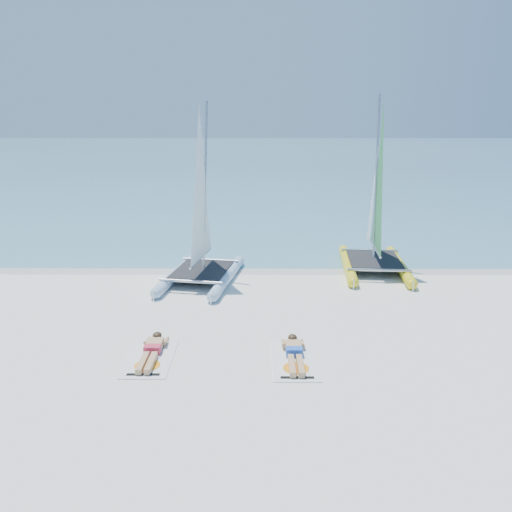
{
  "coord_description": "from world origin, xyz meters",
  "views": [
    {
      "loc": [
        -0.43,
        -11.55,
        5.22
      ],
      "look_at": [
        -0.49,
        1.2,
        1.67
      ],
      "focal_mm": 35.0,
      "sensor_mm": 36.0,
      "label": 1
    }
  ],
  "objects_px": {
    "catamaran_yellow": "(375,213)",
    "sunbather_a": "(152,350)",
    "catamaran_blue": "(201,228)",
    "towel_a": "(151,358)",
    "sunbather_b": "(294,353)",
    "towel_b": "(295,361)"
  },
  "relations": [
    {
      "from": "sunbather_b",
      "to": "catamaran_yellow",
      "type": "bearing_deg",
      "value": 65.19
    },
    {
      "from": "catamaran_yellow",
      "to": "sunbather_b",
      "type": "bearing_deg",
      "value": -109.86
    },
    {
      "from": "catamaran_yellow",
      "to": "sunbather_b",
      "type": "xyz_separation_m",
      "value": [
        -3.31,
        -7.16,
        -1.84
      ]
    },
    {
      "from": "towel_a",
      "to": "catamaran_blue",
      "type": "bearing_deg",
      "value": 84.42
    },
    {
      "from": "catamaran_blue",
      "to": "sunbather_a",
      "type": "relative_size",
      "value": 3.44
    },
    {
      "from": "catamaran_yellow",
      "to": "towel_b",
      "type": "height_order",
      "value": "catamaran_yellow"
    },
    {
      "from": "towel_a",
      "to": "sunbather_a",
      "type": "xyz_separation_m",
      "value": [
        0.0,
        0.19,
        0.11
      ]
    },
    {
      "from": "sunbather_a",
      "to": "sunbather_b",
      "type": "bearing_deg",
      "value": -1.93
    },
    {
      "from": "towel_b",
      "to": "sunbather_a",
      "type": "bearing_deg",
      "value": 174.67
    },
    {
      "from": "sunbather_a",
      "to": "sunbather_b",
      "type": "relative_size",
      "value": 1.0
    },
    {
      "from": "catamaran_blue",
      "to": "sunbather_a",
      "type": "distance_m",
      "value": 5.75
    },
    {
      "from": "sunbather_a",
      "to": "catamaran_blue",
      "type": "bearing_deg",
      "value": 84.23
    },
    {
      "from": "towel_a",
      "to": "towel_b",
      "type": "xyz_separation_m",
      "value": [
        3.23,
        -0.11,
        0.0
      ]
    },
    {
      "from": "catamaran_blue",
      "to": "towel_a",
      "type": "bearing_deg",
      "value": -86.0
    },
    {
      "from": "catamaran_yellow",
      "to": "towel_b",
      "type": "distance_m",
      "value": 8.3
    },
    {
      "from": "sunbather_a",
      "to": "towel_b",
      "type": "xyz_separation_m",
      "value": [
        3.23,
        -0.3,
        -0.11
      ]
    },
    {
      "from": "towel_a",
      "to": "sunbather_b",
      "type": "bearing_deg",
      "value": 1.47
    },
    {
      "from": "towel_a",
      "to": "sunbather_a",
      "type": "height_order",
      "value": "sunbather_a"
    },
    {
      "from": "towel_b",
      "to": "catamaran_blue",
      "type": "bearing_deg",
      "value": 114.84
    },
    {
      "from": "catamaran_blue",
      "to": "towel_b",
      "type": "xyz_separation_m",
      "value": [
        2.67,
        -5.78,
        -1.76
      ]
    },
    {
      "from": "catamaran_yellow",
      "to": "sunbather_a",
      "type": "relative_size",
      "value": 3.6
    },
    {
      "from": "sunbather_a",
      "to": "towel_b",
      "type": "distance_m",
      "value": 3.24
    }
  ]
}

